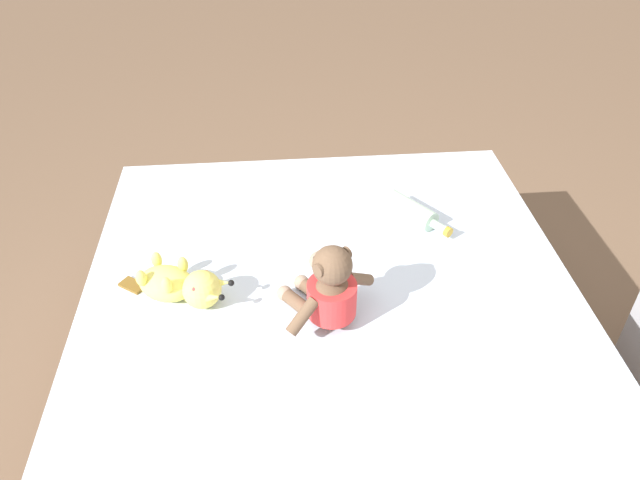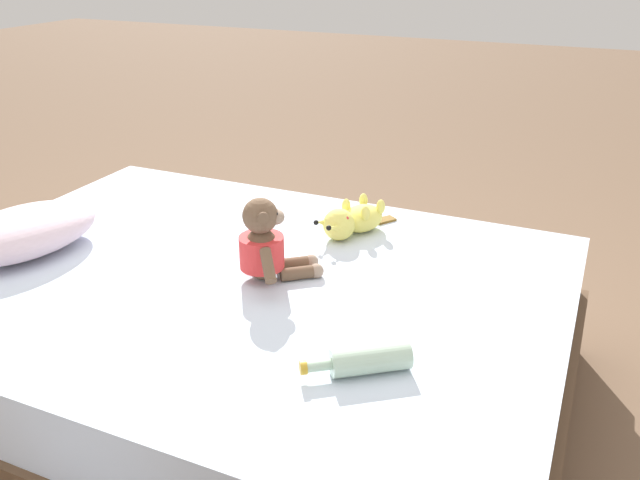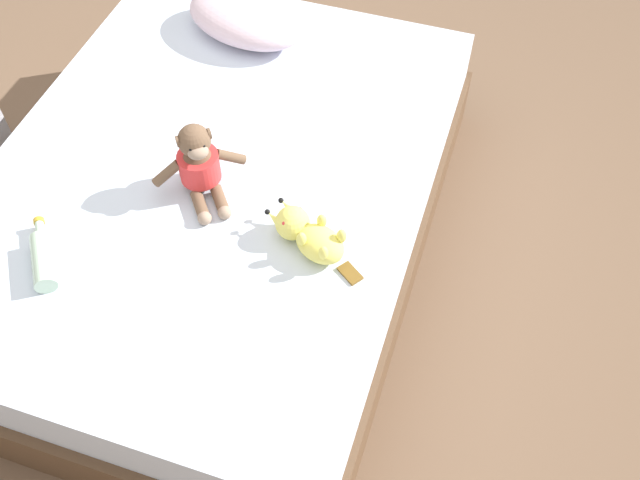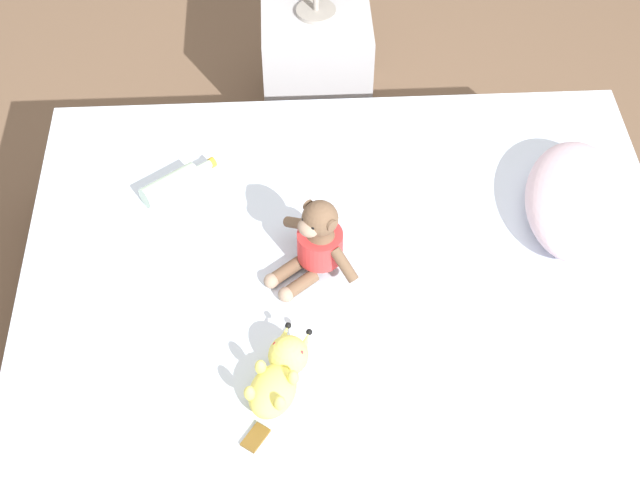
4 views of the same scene
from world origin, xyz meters
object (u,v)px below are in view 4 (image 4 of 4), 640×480
(plush_monkey, at_px, (317,243))
(bed, at_px, (348,306))
(pillow, at_px, (576,200))
(glass_bottle, at_px, (172,184))
(plush_yellow_creature, at_px, (279,375))
(nightstand, at_px, (316,62))

(plush_monkey, bearing_deg, bed, 101.48)
(bed, height_order, plush_monkey, plush_monkey)
(pillow, distance_m, glass_bottle, 1.14)
(plush_monkey, bearing_deg, plush_yellow_creature, -16.24)
(plush_yellow_creature, bearing_deg, glass_bottle, -156.16)
(pillow, bearing_deg, nightstand, -145.15)
(pillow, distance_m, plush_yellow_creature, 0.99)
(nightstand, bearing_deg, plush_yellow_creature, -5.99)
(plush_monkey, distance_m, nightstand, 1.17)
(bed, relative_size, pillow, 3.60)
(glass_bottle, xyz_separation_m, nightstand, (-0.83, 0.45, -0.24))
(plush_yellow_creature, bearing_deg, nightstand, 174.01)
(bed, xyz_separation_m, glass_bottle, (-0.28, -0.49, 0.25))
(glass_bottle, bearing_deg, pillow, 82.47)
(bed, xyz_separation_m, nightstand, (-1.11, -0.04, 0.01))
(pillow, relative_size, plush_yellow_creature, 1.59)
(plush_monkey, relative_size, plush_yellow_creature, 0.80)
(bed, relative_size, plush_yellow_creature, 5.74)
(pillow, xyz_separation_m, nightstand, (-0.98, -0.68, -0.28))
(pillow, bearing_deg, plush_monkey, -78.59)
(pillow, relative_size, glass_bottle, 2.30)
(plush_yellow_creature, height_order, glass_bottle, plush_yellow_creature)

